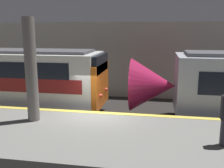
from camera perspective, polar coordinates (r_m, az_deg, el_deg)
ground_plane at (r=11.83m, az=-3.14°, el=-10.94°), size 120.00×120.00×0.00m
platform at (r=9.59m, az=-6.37°, el=-13.15°), size 40.00×4.59×1.08m
station_rear_barrier at (r=17.81m, az=1.81°, el=5.21°), size 50.00×0.15×5.06m
support_pillar_near at (r=10.40m, az=-17.21°, el=2.87°), size 0.45×0.45×3.96m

